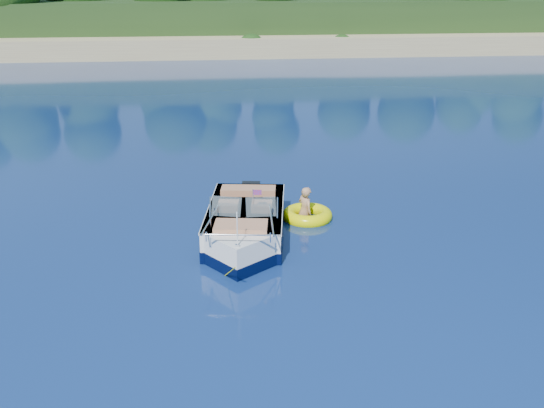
# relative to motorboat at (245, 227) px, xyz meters

# --- Properties ---
(ground) EXTENTS (160.00, 160.00, 0.00)m
(ground) POSITION_rel_motorboat_xyz_m (0.61, -0.59, -0.34)
(ground) COLOR #091741
(ground) RESTS_ON ground
(shoreline) EXTENTS (170.00, 59.00, 6.00)m
(shoreline) POSITION_rel_motorboat_xyz_m (0.61, 63.19, 0.64)
(shoreline) COLOR tan
(shoreline) RESTS_ON ground
(motorboat) EXTENTS (2.33, 5.21, 1.74)m
(motorboat) POSITION_rel_motorboat_xyz_m (0.00, 0.00, 0.00)
(motorboat) COLOR white
(motorboat) RESTS_ON ground
(tow_tube) EXTENTS (1.62, 1.62, 0.36)m
(tow_tube) POSITION_rel_motorboat_xyz_m (1.76, 1.22, -0.24)
(tow_tube) COLOR #FFFD00
(tow_tube) RESTS_ON ground
(boy) EXTENTS (0.68, 0.85, 1.52)m
(boy) POSITION_rel_motorboat_xyz_m (1.67, 1.23, -0.34)
(boy) COLOR tan
(boy) RESTS_ON ground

